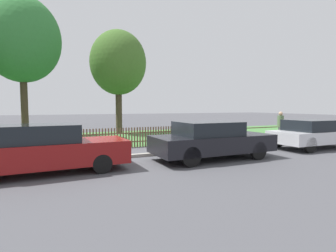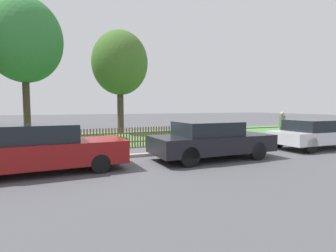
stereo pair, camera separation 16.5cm
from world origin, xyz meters
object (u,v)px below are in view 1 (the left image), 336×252
Objects in this scene: covered_motorcycle at (195,136)px; tree_behind_motorcycle at (22,40)px; parked_car_red_compact at (211,140)px; pedestrian_near_fence at (280,125)px; parked_car_white_van at (312,134)px; parked_car_navy_estate at (46,149)px; tree_mid_park at (118,63)px.

covered_motorcycle is 0.23× the size of tree_behind_motorcycle.
pedestrian_near_fence reaches higher than parked_car_red_compact.
covered_motorcycle is 5.68m from pedestrian_near_fence.
parked_car_red_compact is 6.76m from pedestrian_near_fence.
covered_motorcycle is (-5.06, 2.00, -0.08)m from parked_car_white_van.
parked_car_navy_estate is 1.00× the size of parked_car_red_compact.
tree_behind_motorcycle is 15.78m from pedestrian_near_fence.
pedestrian_near_fence is (6.25, 2.57, 0.22)m from parked_car_red_compact.
pedestrian_near_fence is (0.60, 2.38, 0.25)m from parked_car_white_van.
parked_car_red_compact is (5.56, -0.21, 0.01)m from parked_car_navy_estate.
parked_car_white_van is at bearing -23.29° from covered_motorcycle.
tree_mid_park is at bearing 5.22° from tree_behind_motorcycle.
tree_mid_park reaches higher than covered_motorcycle.
tree_behind_motorcycle is (-12.49, 9.67, 5.20)m from parked_car_white_van.
tree_behind_motorcycle is (-7.43, 7.67, 5.28)m from covered_motorcycle.
tree_behind_motorcycle is at bearing 142.74° from parked_car_white_van.
pedestrian_near_fence is at bearing -47.35° from tree_mid_park.
parked_car_navy_estate is 11.97m from tree_mid_park.
parked_car_navy_estate is 2.73× the size of pedestrian_near_fence.
tree_mid_park is (-0.95, 10.39, 4.28)m from parked_car_red_compact.
tree_behind_motorcycle reaches higher than covered_motorcycle.
pedestrian_near_fence is at bearing 2.16° from covered_motorcycle.
parked_car_navy_estate reaches higher than covered_motorcycle.
covered_motorcycle is 1.18× the size of pedestrian_near_fence.
parked_car_white_van is at bearing 19.16° from pedestrian_near_fence.
tree_behind_motorcycle reaches higher than parked_car_navy_estate.
parked_car_red_compact is 0.54× the size of tree_behind_motorcycle.
tree_behind_motorcycle is (-1.28, 9.65, 5.18)m from parked_car_navy_estate.
parked_car_navy_estate is 11.03m from tree_behind_motorcycle.
parked_car_white_van is 0.54× the size of tree_mid_park.
pedestrian_near_fence is (13.09, -7.28, -4.95)m from tree_behind_motorcycle.
parked_car_white_van is at bearing -1.81° from parked_car_navy_estate.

